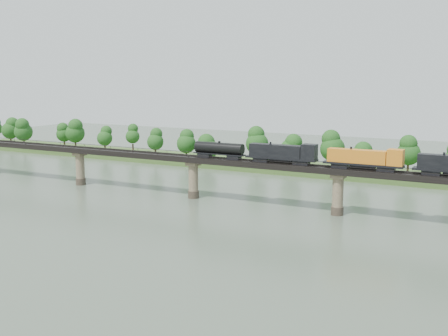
% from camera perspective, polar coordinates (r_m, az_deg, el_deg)
% --- Properties ---
extents(ground, '(400.00, 400.00, 0.00)m').
position_cam_1_polar(ground, '(129.01, -9.99, -5.57)').
color(ground, '#3D4C3C').
rests_on(ground, ground).
extents(far_bank, '(300.00, 24.00, 1.60)m').
position_cam_1_polar(far_bank, '(201.25, 4.94, 0.19)').
color(far_bank, '#345120').
rests_on(far_bank, ground).
extents(bridge, '(236.00, 30.00, 11.50)m').
position_cam_1_polar(bridge, '(151.99, -3.13, -1.04)').
color(bridge, '#473A2D').
rests_on(bridge, ground).
extents(bridge_superstructure, '(220.00, 4.90, 0.75)m').
position_cam_1_polar(bridge_superstructure, '(150.96, -3.15, 1.32)').
color(bridge_superstructure, black).
rests_on(bridge_superstructure, bridge).
extents(far_treeline, '(289.06, 17.54, 13.60)m').
position_cam_1_polar(far_treeline, '(199.38, 2.30, 2.46)').
color(far_treeline, '#382619').
rests_on(far_treeline, far_bank).
extents(freight_train, '(74.49, 2.90, 5.13)m').
position_cam_1_polar(freight_train, '(134.98, 11.23, 1.10)').
color(freight_train, black).
rests_on(freight_train, bridge).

